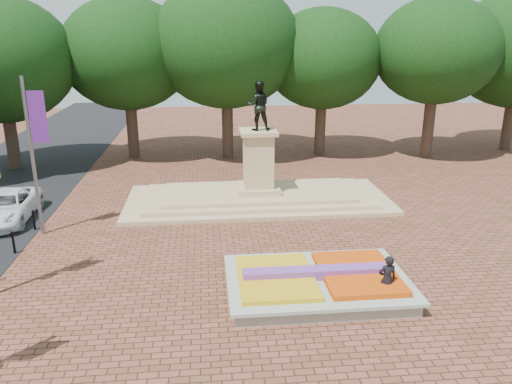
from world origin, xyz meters
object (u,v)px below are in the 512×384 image
Objects in this scene: flower_bed at (318,282)px; monument at (258,186)px; van at (6,207)px; pedestrian at (387,279)px.

flower_bed is 10.07m from monument.
monument is 12.51m from van.
van is at bearing 148.00° from flower_bed.
monument is at bearing -74.44° from pedestrian.
flower_bed is at bearing -84.13° from monument.
pedestrian is at bearing -23.85° from flower_bed.
pedestrian is (15.55, -9.33, 0.15)m from van.
monument is at bearing 5.68° from van.
van is (-12.40, -1.61, -0.18)m from monument.
flower_bed is at bearing -24.36° from pedestrian.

